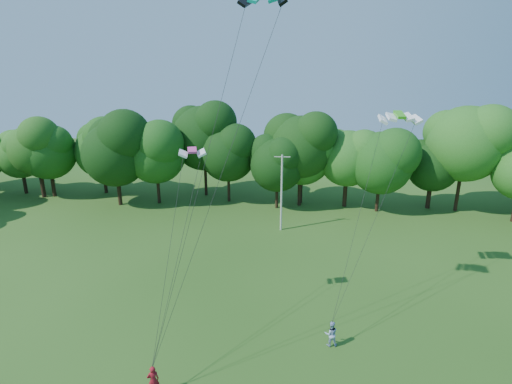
# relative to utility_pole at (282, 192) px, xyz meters

# --- Properties ---
(utility_pole) EXTENTS (1.68, 0.21, 8.38)m
(utility_pole) POSITION_rel_utility_pole_xyz_m (0.00, 0.00, 0.00)
(utility_pole) COLOR beige
(utility_pole) RESTS_ON ground
(kite_flyer_left) EXTENTS (0.77, 0.68, 1.76)m
(kite_flyer_left) POSITION_rel_utility_pole_xyz_m (-5.52, -23.79, -3.42)
(kite_flyer_left) COLOR maroon
(kite_flyer_left) RESTS_ON ground
(kite_flyer_right) EXTENTS (0.91, 0.75, 1.73)m
(kite_flyer_right) POSITION_rel_utility_pole_xyz_m (4.30, -18.63, -3.44)
(kite_flyer_right) COLOR #9EB3DB
(kite_flyer_right) RESTS_ON ground
(kite_green) EXTENTS (3.05, 1.60, 0.50)m
(kite_green) POSITION_rel_utility_pole_xyz_m (8.93, -10.53, 9.50)
(kite_green) COLOR green
(kite_green) RESTS_ON ground
(kite_pink) EXTENTS (1.89, 1.32, 0.30)m
(kite_pink) POSITION_rel_utility_pole_xyz_m (-4.91, -16.21, 7.72)
(kite_pink) COLOR #E23E97
(kite_pink) RESTS_ON ground
(tree_back_west) EXTENTS (7.62, 7.62, 11.09)m
(tree_back_west) POSITION_rel_utility_pole_xyz_m (-32.96, 7.67, 2.62)
(tree_back_west) COLOR black
(tree_back_west) RESTS_ON ground
(tree_back_center) EXTENTS (8.67, 8.67, 12.62)m
(tree_back_center) POSITION_rel_utility_pole_xyz_m (1.88, 8.46, 3.58)
(tree_back_center) COLOR black
(tree_back_center) RESTS_ON ground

